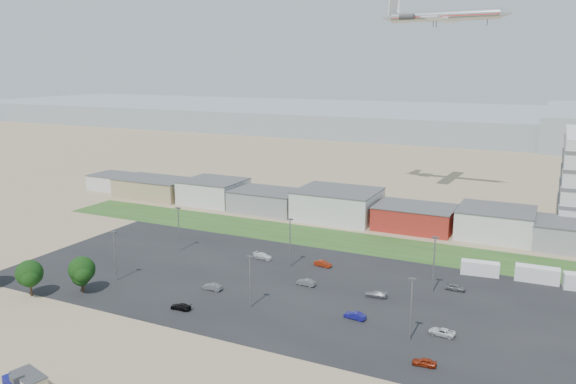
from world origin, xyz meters
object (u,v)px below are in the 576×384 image
Objects in this scene: box_trailer_a at (480,268)px; parked_car_12 at (376,294)px; airliner at (444,16)px; parked_car_1 at (355,315)px; portable_shed at (30,383)px; parked_car_7 at (306,282)px; parked_car_3 at (181,307)px; parked_car_4 at (212,287)px; parked_car_8 at (456,287)px; parked_car_6 at (263,256)px; parked_car_0 at (442,332)px; parked_car_2 at (424,362)px; parked_car_11 at (323,264)px; telehandler at (15,383)px.

box_trailer_a is 25.84m from parked_car_12.
airliner is 113.06m from parked_car_1.
portable_shed is 0.70× the size of box_trailer_a.
box_trailer_a is 1.95× the size of parked_car_7.
box_trailer_a reaches higher than parked_car_7.
parked_car_3 is (-28.93, -9.75, -0.07)m from parked_car_1.
parked_car_7 is (17.59, 49.63, -0.69)m from portable_shed.
parked_car_8 is (42.11, 20.00, -0.02)m from parked_car_4.
parked_car_7 is 28.66m from parked_car_8.
parked_car_6 is 41.86m from parked_car_8.
parked_car_3 is at bearing -173.83° from parked_car_6.
parked_car_0 reaches higher than parked_car_3.
parked_car_2 is 0.89× the size of parked_car_11.
parked_car_1 is 0.97× the size of parked_car_4.
parked_car_3 is at bearing 126.00° from parked_car_8.
parked_car_2 reaches higher than parked_car_3.
parked_car_6 is (-44.92, -10.72, -0.76)m from box_trailer_a.
parked_car_7 is 0.94× the size of parked_car_12.
parked_car_8 is at bearing 114.09° from parked_car_4.
parked_car_3 is (2.23, 29.77, -0.77)m from portable_shed.
airliner is 98.40m from parked_car_6.
parked_car_4 is 25.52m from parked_car_11.
parked_car_8 is (13.26, 20.21, 0.00)m from parked_car_1.
parked_car_1 reaches higher than parked_car_3.
box_trailer_a is 1.69× the size of parked_car_6.
telehandler is 1.80× the size of parked_car_4.
portable_shed is 1.53× the size of parked_car_2.
airliner reaches higher than parked_car_1.
parked_car_3 is at bearing -95.34° from parked_car_2.
parked_car_4 reaches higher than parked_car_12.
portable_shed is at bearing -4.64° from parked_car_4.
parked_car_0 is at bearing -99.88° from box_trailer_a.
box_trailer_a is 30.59m from parked_car_0.
box_trailer_a is 41.22m from parked_car_2.
parked_car_0 is 14.43m from parked_car_1.
airliner reaches higher than parked_car_12.
box_trailer_a reaches higher than parked_car_8.
box_trailer_a is at bearing -15.35° from parked_car_8.
parked_car_6 is at bearing 103.02° from parked_car_11.
parked_car_6 is (0.25, 19.96, 0.01)m from parked_car_4.
parked_car_11 is at bearing -138.30° from parked_car_1.
parked_car_12 is at bearing 108.06° from parked_car_4.
parked_car_12 is at bearing 95.78° from parked_car_7.
parked_car_7 is 14.01m from parked_car_12.
parked_car_0 is 1.02× the size of parked_car_12.
parked_car_0 is at bearing 88.90° from parked_car_4.
telehandler is 1.68× the size of parked_car_0.
box_trailer_a is 0.19× the size of airliner.
parked_car_3 is 35.69m from parked_car_12.
parked_car_2 is 0.89× the size of parked_car_4.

